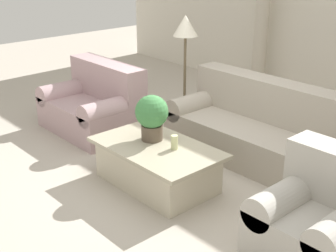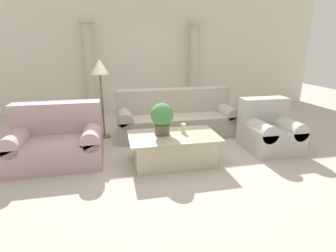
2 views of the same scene
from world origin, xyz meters
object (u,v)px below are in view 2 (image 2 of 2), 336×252
at_px(loveseat, 57,140).
at_px(armchair, 269,129).
at_px(coffee_table, 173,148).
at_px(floor_lamp, 100,72).
at_px(potted_plant, 162,117).
at_px(sofa_long, 176,117).

distance_m(loveseat, armchair, 3.43).
distance_m(coffee_table, floor_lamp, 2.02).
height_order(coffee_table, floor_lamp, floor_lamp).
bearing_deg(armchair, potted_plant, -175.90).
xyz_separation_m(loveseat, armchair, (3.42, -0.18, -0.01)).
bearing_deg(sofa_long, potted_plant, -112.65).
bearing_deg(sofa_long, floor_lamp, 176.64).
bearing_deg(sofa_long, coffee_table, -105.42).
bearing_deg(armchair, loveseat, 176.91).
distance_m(sofa_long, coffee_table, 1.36).
bearing_deg(armchair, sofa_long, 140.82).
relative_size(potted_plant, armchair, 0.56).
xyz_separation_m(sofa_long, coffee_table, (-0.36, -1.31, -0.12)).
height_order(sofa_long, coffee_table, sofa_long).
height_order(sofa_long, loveseat, same).
relative_size(sofa_long, potted_plant, 4.84).
bearing_deg(coffee_table, floor_lamp, 126.93).
height_order(coffee_table, potted_plant, potted_plant).
distance_m(coffee_table, armchair, 1.73).
distance_m(sofa_long, potted_plant, 1.39).
bearing_deg(floor_lamp, potted_plant, -56.03).
bearing_deg(floor_lamp, coffee_table, -53.07).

